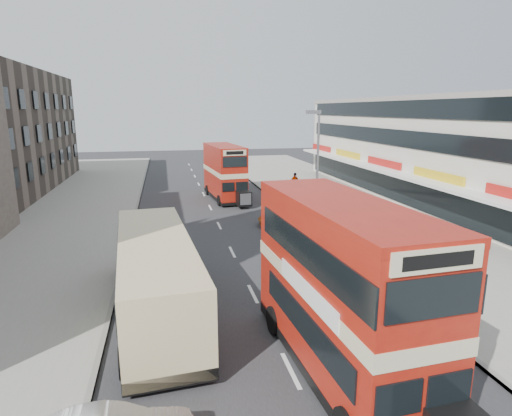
{
  "coord_description": "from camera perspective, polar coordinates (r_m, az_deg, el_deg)",
  "views": [
    {
      "loc": [
        -3.65,
        -9.73,
        8.17
      ],
      "look_at": [
        -0.21,
        6.33,
        4.39
      ],
      "focal_mm": 30.14,
      "sensor_mm": 36.0,
      "label": 1
    }
  ],
  "objects": [
    {
      "name": "ground",
      "position": [
        13.22,
        7.36,
        -25.33
      ],
      "size": [
        160.0,
        160.0,
        0.0
      ],
      "primitive_type": "plane",
      "color": "#28282B",
      "rests_on": "ground"
    },
    {
      "name": "road_surface",
      "position": [
        31.05,
        -4.92,
        -2.34
      ],
      "size": [
        12.0,
        90.0,
        0.01
      ],
      "primitive_type": "cube",
      "color": "#28282B",
      "rests_on": "ground"
    },
    {
      "name": "pavement_right",
      "position": [
        34.56,
        15.23,
        -1.06
      ],
      "size": [
        12.0,
        90.0,
        0.15
      ],
      "primitive_type": "cube",
      "color": "gray",
      "rests_on": "ground"
    },
    {
      "name": "pavement_left",
      "position": [
        31.93,
        -26.84,
        -3.17
      ],
      "size": [
        12.0,
        90.0,
        0.15
      ],
      "primitive_type": "cube",
      "color": "gray",
      "rests_on": "ground"
    },
    {
      "name": "kerb_left",
      "position": [
        30.91,
        -16.22,
        -2.76
      ],
      "size": [
        0.2,
        90.0,
        0.16
      ],
      "primitive_type": "cube",
      "color": "gray",
      "rests_on": "ground"
    },
    {
      "name": "kerb_right",
      "position": [
        32.32,
        5.87,
        -1.62
      ],
      "size": [
        0.2,
        90.0,
        0.16
      ],
      "primitive_type": "cube",
      "color": "gray",
      "rests_on": "ground"
    },
    {
      "name": "commercial_row",
      "position": [
        39.7,
        24.62,
        6.77
      ],
      "size": [
        9.9,
        46.2,
        9.3
      ],
      "color": "beige",
      "rests_on": "ground"
    },
    {
      "name": "street_lamp",
      "position": [
        29.73,
        8.05,
        6.29
      ],
      "size": [
        1.0,
        0.2,
        8.12
      ],
      "color": "slate",
      "rests_on": "ground"
    },
    {
      "name": "bus_main",
      "position": [
        13.72,
        11.25,
        -10.32
      ],
      "size": [
        3.23,
        9.74,
        5.33
      ],
      "rotation": [
        0.0,
        0.0,
        3.21
      ],
      "color": "black",
      "rests_on": "ground"
    },
    {
      "name": "bus_second",
      "position": [
        39.82,
        -4.18,
        4.79
      ],
      "size": [
        3.22,
        8.84,
        4.83
      ],
      "rotation": [
        0.0,
        0.0,
        3.24
      ],
      "color": "black",
      "rests_on": "ground"
    },
    {
      "name": "coach",
      "position": [
        17.98,
        -13.12,
        -8.38
      ],
      "size": [
        3.67,
        11.27,
        2.94
      ],
      "rotation": [
        0.0,
        0.0,
        0.08
      ],
      "color": "black",
      "rests_on": "ground"
    },
    {
      "name": "car_right_a",
      "position": [
        26.96,
        6.87,
        -3.24
      ],
      "size": [
        4.78,
        1.98,
        1.38
      ],
      "primitive_type": "imported",
      "rotation": [
        0.0,
        0.0,
        -1.56
      ],
      "color": "maroon",
      "rests_on": "ground"
    },
    {
      "name": "car_right_b",
      "position": [
        30.94,
        4.52,
        -1.18
      ],
      "size": [
        4.74,
        2.49,
        1.27
      ],
      "primitive_type": "imported",
      "rotation": [
        0.0,
        0.0,
        -1.66
      ],
      "color": "#CC6914",
      "rests_on": "ground"
    },
    {
      "name": "pedestrian_near",
      "position": [
        26.56,
        16.01,
        -2.93
      ],
      "size": [
        0.87,
        0.84,
        1.96
      ],
      "primitive_type": "imported",
      "rotation": [
        0.0,
        0.0,
        3.81
      ],
      "color": "gray",
      "rests_on": "pavement_right"
    },
    {
      "name": "pedestrian_far",
      "position": [
        43.44,
        5.16,
        3.48
      ],
      "size": [
        1.16,
        0.82,
        1.83
      ],
      "primitive_type": "imported",
      "rotation": [
        0.0,
        0.0,
        0.39
      ],
      "color": "gray",
      "rests_on": "pavement_right"
    },
    {
      "name": "cyclist",
      "position": [
        31.1,
        1.73,
        -1.1
      ],
      "size": [
        0.77,
        1.66,
        1.87
      ],
      "rotation": [
        0.0,
        0.0,
        0.13
      ],
      "color": "gray",
      "rests_on": "ground"
    }
  ]
}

